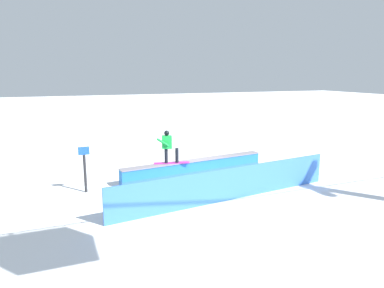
# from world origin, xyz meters

# --- Properties ---
(ground_plane) EXTENTS (120.00, 120.00, 0.00)m
(ground_plane) POSITION_xyz_m (0.00, 0.00, 0.00)
(ground_plane) COLOR white
(grind_box) EXTENTS (6.75, 1.38, 0.70)m
(grind_box) POSITION_xyz_m (0.00, 0.00, 0.32)
(grind_box) COLOR blue
(grind_box) RESTS_ON ground_plane
(snowboarder) EXTENTS (1.53, 0.63, 1.40)m
(snowboarder) POSITION_xyz_m (1.26, 0.12, 1.45)
(snowboarder) COLOR #B82496
(snowboarder) RESTS_ON grind_box
(safety_fence) EXTENTS (8.89, 1.28, 1.17)m
(safety_fence) POSITION_xyz_m (0.00, 3.29, 0.58)
(safety_fence) COLOR #3B77E1
(safety_fence) RESTS_ON ground_plane
(trail_marker) EXTENTS (0.40, 0.10, 1.75)m
(trail_marker) POSITION_xyz_m (4.67, 0.56, 0.94)
(trail_marker) COLOR #262628
(trail_marker) RESTS_ON ground_plane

